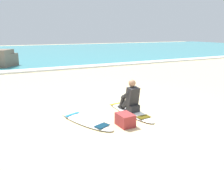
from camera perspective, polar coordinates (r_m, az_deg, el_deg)
ground_plane at (r=6.98m, az=4.68°, el=-6.41°), size 80.00×80.00×0.00m
sea at (r=28.54m, az=-19.62°, el=7.95°), size 80.00×28.00×0.10m
breaking_foam at (r=15.11m, az=-13.05°, el=4.25°), size 80.00×0.90×0.11m
surfboard_main at (r=6.93m, az=4.18°, el=-6.24°), size 0.65×2.37×0.08m
surfer_seated at (r=6.70m, az=4.76°, el=-3.32°), size 0.42×0.73×0.95m
surfboard_spare_near at (r=6.19m, az=-6.74°, el=-8.76°), size 1.21×2.04×0.08m
beach_bag at (r=5.86m, az=3.34°, el=-8.64°), size 0.38×0.49×0.32m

